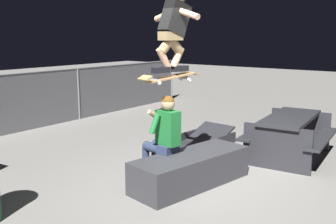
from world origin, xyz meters
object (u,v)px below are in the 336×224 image
Objects in this scene: skater_airborne at (174,28)px; kicker_ramp at (205,140)px; picnic_table_back at (290,130)px; ledge_box_main at (191,169)px; skateboard at (170,77)px; person_sitting_on_ledge at (163,134)px.

skater_airborne is 0.99× the size of kicker_ramp.
picnic_table_back is (2.15, -0.96, -1.74)m from skater_airborne.
kicker_ramp is at bearing 18.74° from skater_airborne.
kicker_ramp is (1.98, 0.98, -0.16)m from ledge_box_main.
kicker_ramp is 0.62× the size of picnic_table_back.
kicker_ramp is at bearing 94.88° from picnic_table_back.
skateboard is at bearing 167.56° from skater_airborne.
person_sitting_on_ledge is 0.71× the size of picnic_table_back.
person_sitting_on_ledge is (-0.12, 0.41, 0.48)m from ledge_box_main.
skateboard is at bearing -68.61° from person_sitting_on_ledge.
skateboard is 2.63m from picnic_table_back.
skater_airborne reaches higher than skateboard.
kicker_ramp is at bearing 15.08° from person_sitting_on_ledge.
skateboard is 0.93× the size of skater_airborne.
skater_airborne is (-0.03, 0.30, 2.01)m from ledge_box_main.
person_sitting_on_ledge reaches higher than picnic_table_back.
picnic_table_back is at bearing -23.77° from skateboard.
ledge_box_main is 1.44× the size of person_sitting_on_ledge.
picnic_table_back is (0.14, -1.64, 0.43)m from kicker_ramp.
ledge_box_main is 1.36m from skateboard.
kicker_ramp is (2.01, 0.68, -2.17)m from skater_airborne.
skater_airborne is 0.61× the size of picnic_table_back.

